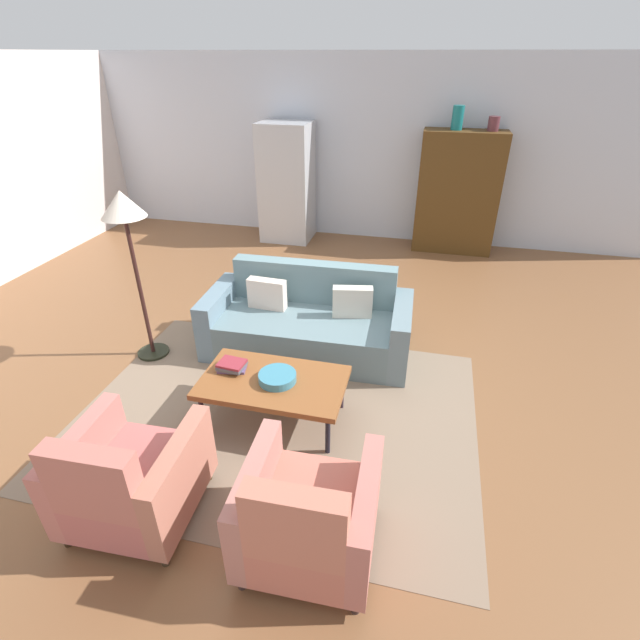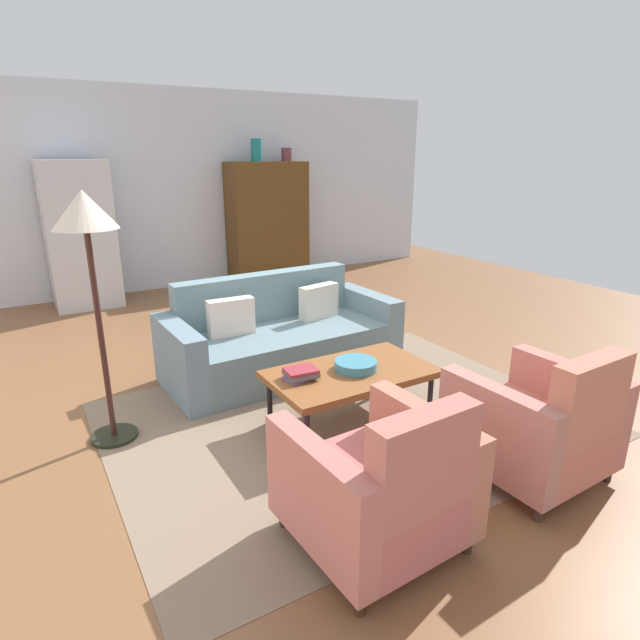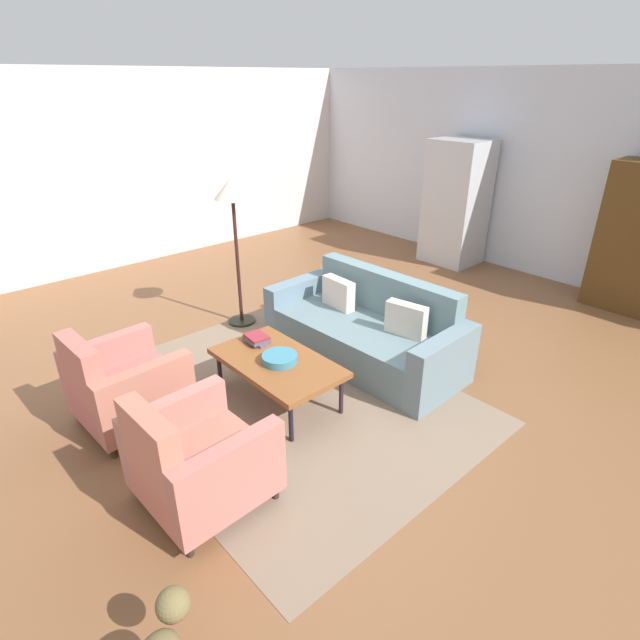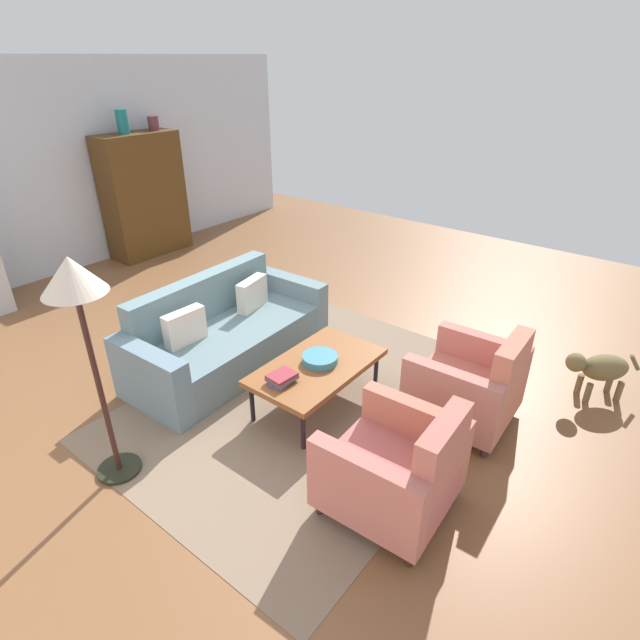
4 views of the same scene
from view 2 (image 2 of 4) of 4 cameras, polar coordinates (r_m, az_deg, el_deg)
The scene contains 14 objects.
ground_plane at distance 4.68m, azimuth -1.99°, elevation -6.66°, with size 11.00×11.00×0.00m, color brown.
wall_back at distance 8.05m, azimuth -16.51°, elevation 13.31°, with size 9.17×0.12×2.80m, color silver.
area_rug at distance 4.06m, azimuth 2.89°, elevation -10.63°, with size 3.40×2.60×0.01m, color #826D58.
couch at distance 4.85m, azimuth -4.53°, elevation -2.13°, with size 2.13×0.97×0.86m.
coffee_table at distance 3.86m, azimuth 3.39°, elevation -6.01°, with size 1.20×0.70×0.42m.
armchair_left at distance 2.75m, azimuth 6.83°, elevation -17.81°, with size 0.83×0.83×0.88m.
armchair_right at distance 3.51m, azimuth 22.86°, elevation -10.70°, with size 0.82×0.82×0.88m.
fruit_bowl at distance 3.85m, azimuth 3.88°, elevation -4.93°, with size 0.31×0.31×0.07m, color teal.
book_stack at distance 3.69m, azimuth -2.09°, elevation -5.86°, with size 0.26×0.20×0.08m.
cabinet at distance 8.27m, azimuth -5.73°, elevation 10.54°, with size 1.20×0.51×1.80m.
vase_tall at distance 8.13m, azimuth -6.96°, elevation 17.89°, with size 0.16×0.16×0.32m, color #156B6E.
vase_round at distance 8.35m, azimuth -3.66°, elevation 17.53°, with size 0.16×0.16×0.20m, color brown.
refrigerator at distance 7.43m, azimuth -24.69°, elevation 8.40°, with size 0.80×0.73×1.85m.
floor_lamp at distance 3.63m, azimuth -24.02°, elevation 8.49°, with size 0.40×0.40×1.72m.
Camera 2 is at (-2.04, -3.74, 1.94)m, focal length 29.40 mm.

